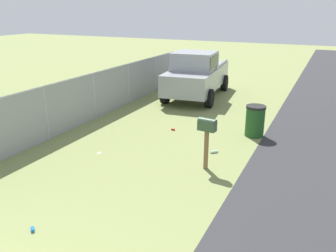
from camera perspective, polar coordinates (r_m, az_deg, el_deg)
mailbox at (r=8.54m, az=6.46°, el=-0.50°), size 0.25×0.47×1.35m
pickup_truck at (r=15.69m, az=4.71°, el=8.69°), size 5.10×2.58×2.09m
trash_bin at (r=11.26m, az=14.18°, el=0.84°), size 0.62×0.62×0.99m
fence_section at (r=12.83m, az=-12.12°, el=5.15°), size 14.38×0.07×1.70m
litter_bottle_midfield_a at (r=9.86m, az=7.62°, el=-4.25°), size 0.20×0.21×0.07m
litter_wrapper_near_hydrant at (r=9.97m, az=-11.31°, el=-4.38°), size 0.14×0.11×0.01m
litter_can_by_mailbox at (r=11.55m, az=0.83°, el=-0.55°), size 0.08×0.13×0.07m
litter_can_midfield_b at (r=7.08m, az=-21.48°, el=-15.60°), size 0.13×0.13×0.07m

